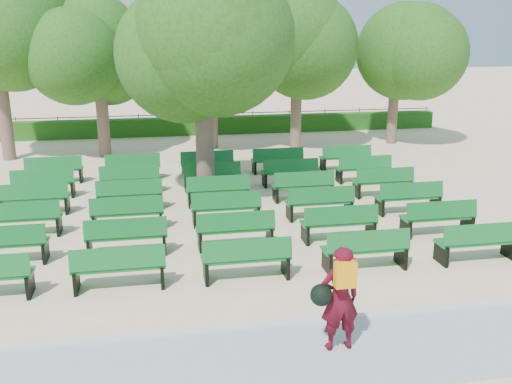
# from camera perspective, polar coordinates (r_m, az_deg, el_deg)

# --- Properties ---
(ground) EXTENTS (120.00, 120.00, 0.00)m
(ground) POSITION_cam_1_polar(r_m,az_deg,el_deg) (16.60, -1.77, -2.77)
(ground) COLOR beige
(paving) EXTENTS (30.00, 2.20, 0.06)m
(paving) POSITION_cam_1_polar(r_m,az_deg,el_deg) (10.00, 4.94, -16.21)
(paving) COLOR #ADADA9
(paving) RESTS_ON ground
(curb) EXTENTS (30.00, 0.12, 0.10)m
(curb) POSITION_cam_1_polar(r_m,az_deg,el_deg) (10.95, 3.32, -12.98)
(curb) COLOR silver
(curb) RESTS_ON ground
(hedge) EXTENTS (26.00, 0.70, 0.90)m
(hedge) POSITION_cam_1_polar(r_m,az_deg,el_deg) (30.03, -5.87, 6.60)
(hedge) COLOR #225A17
(hedge) RESTS_ON ground
(fence) EXTENTS (26.00, 0.10, 1.02)m
(fence) POSITION_cam_1_polar(r_m,az_deg,el_deg) (30.50, -5.90, 5.89)
(fence) COLOR black
(fence) RESTS_ON ground
(tree_line) EXTENTS (21.80, 6.80, 7.04)m
(tree_line) POSITION_cam_1_polar(r_m,az_deg,el_deg) (26.19, -5.10, 4.22)
(tree_line) COLOR #275D19
(tree_line) RESTS_ON ground
(bench_array) EXTENTS (1.98, 0.66, 1.24)m
(bench_array) POSITION_cam_1_polar(r_m,az_deg,el_deg) (17.11, -3.41, -1.84)
(bench_array) COLOR #116626
(bench_array) RESTS_ON ground
(tree_among) EXTENTS (4.42, 4.42, 6.40)m
(tree_among) POSITION_cam_1_polar(r_m,az_deg,el_deg) (18.00, -5.34, 12.89)
(tree_among) COLOR brown
(tree_among) RESTS_ON ground
(person) EXTENTS (0.89, 0.54, 1.86)m
(person) POSITION_cam_1_polar(r_m,az_deg,el_deg) (9.81, 8.26, -10.37)
(person) COLOR #490A17
(person) RESTS_ON ground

